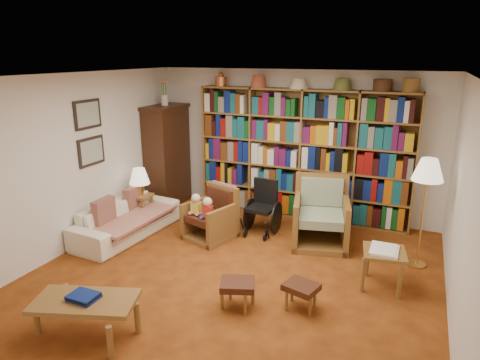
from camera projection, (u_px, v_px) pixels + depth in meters
The scene contains 23 objects.
floor at pixel (236, 274), 5.55m from camera, with size 5.00×5.00×0.00m, color #8F4716.
ceiling at pixel (235, 76), 4.84m from camera, with size 5.00×5.00×0.00m, color white.
wall_back at pixel (293, 144), 7.40m from camera, with size 5.00×5.00×0.00m, color silver.
wall_front at pixel (91, 276), 2.99m from camera, with size 5.00×5.00×0.00m, color silver.
wall_left at pixel (76, 162), 6.14m from camera, with size 5.00×5.00×0.00m, color silver.
wall_right at pixel (465, 210), 4.25m from camera, with size 5.00×5.00×0.00m, color silver.
bookshelf at pixel (302, 151), 7.19m from camera, with size 3.60×0.30×2.42m.
curio_cabinet at pixel (167, 155), 7.89m from camera, with size 0.50×0.95×2.40m.
framed_pictures at pixel (89, 133), 6.29m from camera, with size 0.03×0.52×0.97m.
sofa at pixel (127, 219), 6.65m from camera, with size 0.71×1.83×0.53m, color white.
sofa_throw at pixel (129, 218), 6.62m from camera, with size 0.79×1.47×0.04m, color beige.
cushion_left at pixel (133, 200), 6.96m from camera, with size 0.12×0.38×0.38m, color maroon.
cushion_right at pixel (104, 215), 6.34m from camera, with size 0.13×0.40×0.40m, color maroon.
side_table_lamp at pixel (141, 203), 7.12m from camera, with size 0.35×0.35×0.50m.
table_lamp at pixel (139, 177), 6.99m from camera, with size 0.34×0.34×0.46m.
armchair_leather at pixel (212, 216), 6.60m from camera, with size 0.84×0.84×0.81m.
armchair_sage at pixel (322, 218), 6.40m from camera, with size 0.99×1.01×1.00m.
wheelchair at pixel (263, 208), 6.79m from camera, with size 0.48×0.67×0.84m.
floor_lamp at pixel (428, 174), 5.41m from camera, with size 0.39×0.39×1.48m.
side_table_papers at pixel (384, 257), 5.13m from camera, with size 0.56×0.56×0.51m.
footstool_a at pixel (238, 286), 4.76m from camera, with size 0.46×0.43×0.32m.
footstool_b at pixel (301, 289), 4.74m from camera, with size 0.42×0.39×0.30m.
coffee_table at pixel (85, 304), 4.27m from camera, with size 1.12×0.81×0.45m.
Camera 1 is at (2.01, -4.55, 2.75)m, focal length 32.00 mm.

